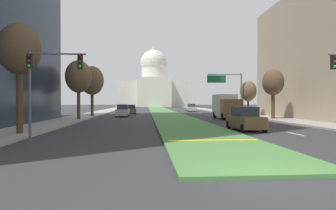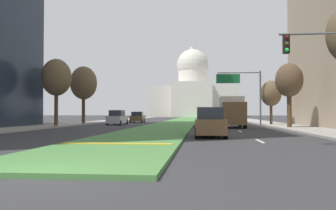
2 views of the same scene
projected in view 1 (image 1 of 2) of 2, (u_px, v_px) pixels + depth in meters
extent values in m
plane|color=#333335|center=(161.00, 111.00, 71.08)|extent=(276.94, 276.94, 0.00)
cube|color=#4C8442|center=(162.00, 111.00, 64.81)|extent=(5.43, 113.29, 0.14)
cube|color=gold|center=(213.00, 140.00, 15.71)|extent=(4.89, 0.50, 0.04)
cube|color=silver|center=(296.00, 134.00, 20.22)|extent=(0.16, 2.40, 0.01)
cube|color=silver|center=(246.00, 123.00, 30.09)|extent=(0.16, 2.40, 0.01)
cube|color=silver|center=(219.00, 117.00, 41.20)|extent=(0.16, 2.40, 0.01)
cube|color=silver|center=(207.00, 115.00, 49.69)|extent=(0.16, 2.40, 0.01)
cube|color=silver|center=(200.00, 113.00, 56.21)|extent=(0.16, 2.40, 0.01)
cube|color=silver|center=(186.00, 110.00, 74.64)|extent=(0.16, 2.40, 0.01)
cube|color=#9E9991|center=(99.00, 113.00, 57.54)|extent=(4.00, 113.29, 0.15)
cube|color=#9E9991|center=(226.00, 112.00, 59.53)|extent=(4.00, 113.29, 0.15)
cube|color=silver|center=(154.00, 94.00, 133.77)|extent=(32.73, 19.62, 11.42)
cube|color=silver|center=(154.00, 92.00, 121.99)|extent=(14.40, 4.00, 12.56)
cylinder|color=silver|center=(154.00, 75.00, 133.66)|extent=(10.98, 10.98, 6.47)
sphere|color=silver|center=(154.00, 63.00, 133.60)|extent=(12.16, 12.16, 12.16)
cylinder|color=silver|center=(154.00, 51.00, 133.53)|extent=(1.80, 1.80, 3.00)
cylinder|color=#515456|center=(30.00, 96.00, 16.81)|extent=(0.16, 0.16, 5.20)
cube|color=black|center=(30.00, 61.00, 16.78)|extent=(0.28, 0.24, 0.84)
sphere|color=#510F0F|center=(29.00, 56.00, 16.64)|extent=(0.18, 0.18, 0.18)
sphere|color=#4C380F|center=(29.00, 61.00, 16.64)|extent=(0.18, 0.18, 0.18)
sphere|color=#1ED838|center=(29.00, 66.00, 16.65)|extent=(0.18, 0.18, 0.18)
cylinder|color=#515456|center=(58.00, 54.00, 16.90)|extent=(3.20, 0.10, 0.10)
cube|color=black|center=(80.00, 62.00, 17.00)|extent=(0.28, 0.24, 0.84)
sphere|color=#510F0F|center=(80.00, 57.00, 16.86)|extent=(0.18, 0.18, 0.18)
sphere|color=#4C380F|center=(80.00, 61.00, 16.87)|extent=(0.18, 0.18, 0.18)
sphere|color=#1ED838|center=(80.00, 66.00, 16.87)|extent=(0.18, 0.18, 0.18)
cube|color=black|center=(334.00, 62.00, 17.20)|extent=(0.28, 0.24, 0.84)
sphere|color=#510F0F|center=(335.00, 57.00, 17.06)|extent=(0.18, 0.18, 0.18)
sphere|color=#4C380F|center=(335.00, 62.00, 17.06)|extent=(0.18, 0.18, 0.18)
sphere|color=#1ED838|center=(335.00, 67.00, 17.06)|extent=(0.18, 0.18, 0.18)
cylinder|color=#515456|center=(241.00, 95.00, 43.17)|extent=(0.20, 0.20, 6.50)
cylinder|color=#515456|center=(225.00, 74.00, 42.94)|extent=(5.03, 0.12, 0.12)
cube|color=#146033|center=(216.00, 79.00, 42.80)|extent=(2.80, 0.08, 1.10)
cylinder|color=#4C3823|center=(20.00, 99.00, 19.38)|extent=(0.42, 0.42, 4.91)
ellipsoid|color=brown|center=(19.00, 49.00, 19.34)|extent=(2.73, 2.73, 3.42)
cylinder|color=#4C3823|center=(79.00, 102.00, 35.25)|extent=(0.39, 0.39, 4.32)
ellipsoid|color=brown|center=(79.00, 77.00, 35.22)|extent=(3.16, 3.16, 3.95)
cylinder|color=#4C3823|center=(273.00, 104.00, 35.78)|extent=(0.44, 0.44, 3.86)
ellipsoid|color=brown|center=(273.00, 82.00, 35.75)|extent=(2.61, 2.61, 3.26)
cylinder|color=#4C3823|center=(92.00, 102.00, 43.29)|extent=(0.43, 0.43, 4.33)
ellipsoid|color=brown|center=(92.00, 81.00, 43.25)|extent=(3.45, 3.45, 4.31)
cylinder|color=#4C3823|center=(248.00, 106.00, 44.26)|extent=(0.31, 0.31, 3.10)
ellipsoid|color=brown|center=(248.00, 91.00, 44.23)|extent=(2.49, 2.49, 3.12)
cube|color=brown|center=(245.00, 122.00, 22.82)|extent=(1.92, 4.31, 0.90)
cube|color=#282D38|center=(245.00, 111.00, 22.98)|extent=(1.64, 2.09, 0.74)
cylinder|color=black|center=(265.00, 128.00, 21.25)|extent=(0.24, 0.65, 0.64)
cylinder|color=black|center=(243.00, 128.00, 21.07)|extent=(0.24, 0.65, 0.64)
cylinder|color=black|center=(247.00, 124.00, 24.59)|extent=(0.24, 0.65, 0.64)
cylinder|color=black|center=(229.00, 125.00, 24.41)|extent=(0.24, 0.65, 0.64)
cube|color=#BCBCC1|center=(123.00, 112.00, 43.33)|extent=(1.78, 4.69, 0.90)
cube|color=#282D38|center=(123.00, 107.00, 43.13)|extent=(1.56, 2.26, 0.73)
cylinder|color=black|center=(119.00, 114.00, 45.16)|extent=(0.22, 0.64, 0.64)
cylinder|color=black|center=(129.00, 114.00, 45.29)|extent=(0.22, 0.64, 0.64)
cylinder|color=black|center=(116.00, 115.00, 41.38)|extent=(0.22, 0.64, 0.64)
cylinder|color=black|center=(127.00, 115.00, 41.51)|extent=(0.22, 0.64, 0.64)
cube|color=brown|center=(131.00, 110.00, 53.79)|extent=(2.10, 4.60, 0.81)
cube|color=#282D38|center=(131.00, 106.00, 53.60)|extent=(1.75, 2.25, 0.66)
cylinder|color=black|center=(126.00, 112.00, 55.47)|extent=(0.25, 0.65, 0.64)
cylinder|color=black|center=(135.00, 112.00, 55.69)|extent=(0.25, 0.65, 0.64)
cylinder|color=black|center=(126.00, 112.00, 51.90)|extent=(0.25, 0.65, 0.64)
cylinder|color=black|center=(136.00, 112.00, 52.12)|extent=(0.25, 0.65, 0.64)
cube|color=#BCBCC1|center=(191.00, 109.00, 66.79)|extent=(2.00, 4.54, 0.84)
cube|color=#282D38|center=(191.00, 105.00, 66.96)|extent=(1.71, 2.20, 0.69)
cylinder|color=black|center=(196.00, 110.00, 65.04)|extent=(0.24, 0.65, 0.64)
cylinder|color=black|center=(188.00, 110.00, 64.96)|extent=(0.24, 0.65, 0.64)
cylinder|color=black|center=(194.00, 110.00, 68.63)|extent=(0.24, 0.65, 0.64)
cylinder|color=black|center=(187.00, 110.00, 68.55)|extent=(0.24, 0.65, 0.64)
cube|color=brown|center=(231.00, 108.00, 35.32)|extent=(2.30, 2.00, 2.20)
cube|color=silver|center=(224.00, 105.00, 38.51)|extent=(2.30, 4.40, 2.80)
cylinder|color=black|center=(240.00, 116.00, 35.42)|extent=(0.30, 0.90, 0.90)
cylinder|color=black|center=(223.00, 116.00, 35.26)|extent=(0.30, 0.90, 0.90)
cylinder|color=black|center=(230.00, 115.00, 39.70)|extent=(0.30, 0.90, 0.90)
cylinder|color=black|center=(215.00, 115.00, 39.54)|extent=(0.30, 0.90, 0.90)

